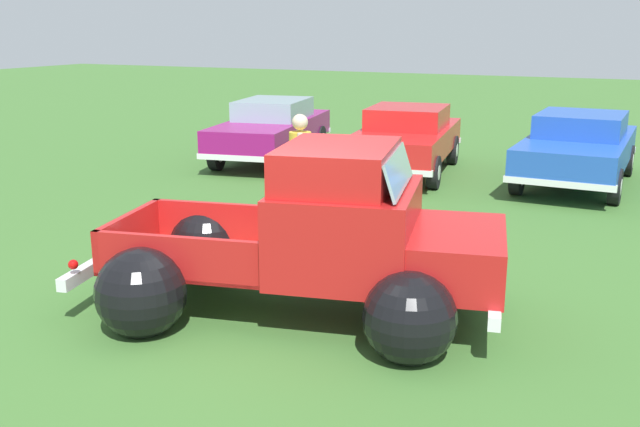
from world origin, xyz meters
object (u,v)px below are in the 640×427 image
at_px(show_car_1, 406,137).
at_px(show_car_2, 578,146).
at_px(show_car_0, 272,127).
at_px(vintage_pickup_truck, 323,249).
at_px(spectator_0, 300,165).

relative_size(show_car_1, show_car_2, 0.99).
height_order(show_car_0, show_car_1, same).
distance_m(vintage_pickup_truck, show_car_2, 8.51).
distance_m(show_car_2, spectator_0, 6.49).
xyz_separation_m(show_car_1, spectator_0, (-0.02, -5.09, 0.28)).
xyz_separation_m(vintage_pickup_truck, show_car_2, (1.82, 8.32, 0.03)).
height_order(show_car_1, show_car_2, same).
xyz_separation_m(show_car_0, show_car_1, (3.38, -0.12, 0.00)).
bearing_deg(show_car_2, show_car_1, -82.68).
relative_size(show_car_0, spectator_0, 2.62).
xyz_separation_m(vintage_pickup_truck, show_car_0, (-5.07, 8.10, 0.02)).
relative_size(show_car_2, spectator_0, 2.48).
height_order(show_car_1, spectator_0, spectator_0).
bearing_deg(vintage_pickup_truck, show_car_1, 90.27).
bearing_deg(show_car_0, vintage_pickup_truck, 22.20).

